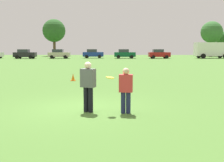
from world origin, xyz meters
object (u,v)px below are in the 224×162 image
(parked_car_mid_right, at_px, (93,54))
(player_thrower, at_px, (88,84))
(player_defender, at_px, (126,88))
(traffic_cone, at_px, (73,77))
(box_truck, at_px, (215,50))
(parked_car_near_right, at_px, (125,54))
(parked_car_center, at_px, (59,54))
(parked_car_mid_left, at_px, (25,54))
(frisbee, at_px, (110,78))
(parked_car_far_right, at_px, (159,54))

(parked_car_mid_right, bearing_deg, player_thrower, -85.42)
(player_defender, xyz_separation_m, traffic_cone, (-3.16, 8.98, -0.62))
(player_thrower, bearing_deg, box_truck, 65.99)
(player_thrower, relative_size, parked_car_near_right, 0.40)
(traffic_cone, relative_size, parked_car_center, 0.11)
(traffic_cone, distance_m, box_truck, 44.53)
(player_thrower, relative_size, traffic_cone, 3.56)
(player_thrower, height_order, parked_car_mid_left, parked_car_mid_left)
(parked_car_mid_right, bearing_deg, parked_car_mid_left, -167.70)
(frisbee, height_order, parked_car_near_right, parked_car_near_right)
(player_thrower, relative_size, parked_car_far_right, 0.40)
(parked_car_mid_left, xyz_separation_m, parked_car_mid_right, (13.12, 2.86, 0.00))
(frisbee, bearing_deg, parked_car_near_right, 87.68)
(player_defender, relative_size, parked_car_near_right, 0.36)
(traffic_cone, relative_size, parked_car_mid_right, 0.11)
(box_truck, bearing_deg, parked_car_far_right, -173.19)
(traffic_cone, relative_size, box_truck, 0.06)
(frisbee, bearing_deg, parked_car_center, 103.73)
(parked_car_mid_left, xyz_separation_m, parked_car_far_right, (26.33, 1.11, 0.00))
(parked_car_mid_right, bearing_deg, parked_car_far_right, -7.53)
(parked_car_near_right, height_order, box_truck, box_truck)
(parked_car_center, relative_size, parked_car_mid_right, 1.00)
(parked_car_center, relative_size, parked_car_far_right, 1.00)
(player_thrower, distance_m, parked_car_near_right, 46.06)
(frisbee, distance_m, box_truck, 51.39)
(parked_car_mid_left, relative_size, parked_car_far_right, 1.00)
(traffic_cone, distance_m, parked_car_mid_left, 38.74)
(parked_car_center, xyz_separation_m, parked_car_near_right, (12.99, 0.72, 0.00))
(player_thrower, bearing_deg, parked_car_center, 102.91)
(parked_car_center, xyz_separation_m, parked_car_mid_right, (6.58, 2.11, 0.00))
(box_truck, bearing_deg, parked_car_center, -176.83)
(player_defender, xyz_separation_m, parked_car_mid_left, (-18.18, 44.69, 0.07))
(parked_car_center, bearing_deg, parked_car_mid_right, 17.76)
(parked_car_far_right, bearing_deg, traffic_cone, -107.07)
(parked_car_far_right, relative_size, box_truck, 0.50)
(parked_car_mid_left, bearing_deg, player_thrower, -69.20)
(parked_car_center, height_order, parked_car_mid_right, same)
(traffic_cone, distance_m, parked_car_mid_right, 38.62)
(player_thrower, relative_size, parked_car_mid_left, 0.40)
(player_defender, xyz_separation_m, frisbee, (-0.52, -0.08, 0.35))
(player_defender, xyz_separation_m, box_truck, (19.67, 47.17, 0.90))
(parked_car_mid_left, distance_m, parked_car_near_right, 19.58)
(parked_car_mid_right, height_order, parked_car_far_right, same)
(box_truck, bearing_deg, traffic_cone, -120.87)
(player_thrower, bearing_deg, parked_car_near_right, 86.75)
(player_thrower, height_order, player_defender, player_thrower)
(player_thrower, xyz_separation_m, box_truck, (20.94, 47.01, 0.79))
(parked_car_mid_right, relative_size, box_truck, 0.50)
(parked_car_far_right, height_order, box_truck, box_truck)
(player_defender, relative_size, parked_car_center, 0.36)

